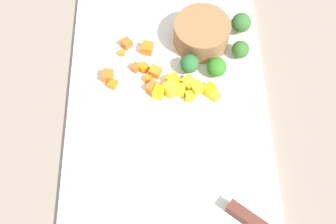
{
  "coord_description": "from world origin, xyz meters",
  "views": [
    {
      "loc": [
        0.27,
        -0.01,
        0.58
      ],
      "look_at": [
        0.0,
        0.0,
        0.02
      ],
      "focal_mm": 43.16,
      "sensor_mm": 36.0,
      "label": 1
    }
  ],
  "objects": [
    {
      "name": "broccoli_floret_0",
      "position": [
        -0.11,
        0.12,
        0.03
      ],
      "size": [
        0.03,
        0.03,
        0.03
      ],
      "color": "#90BB59",
      "rests_on": "cutting_board"
    },
    {
      "name": "cutting_board",
      "position": [
        0.0,
        0.0,
        0.01
      ],
      "size": [
        0.48,
        0.32,
        0.01
      ],
      "primitive_type": "cube",
      "color": "white",
      "rests_on": "ground_plane"
    },
    {
      "name": "carrot_dice_3",
      "position": [
        -0.05,
        -0.02,
        0.02
      ],
      "size": [
        0.03,
        0.03,
        0.01
      ],
      "primitive_type": "cube",
      "rotation": [
        0.0,
        0.0,
        0.9
      ],
      "color": "orange",
      "rests_on": "cutting_board"
    },
    {
      "name": "pepper_dice_1",
      "position": [
        -0.04,
        0.07,
        0.02
      ],
      "size": [
        0.02,
        0.02,
        0.02
      ],
      "primitive_type": "cube",
      "rotation": [
        0.0,
        0.0,
        0.65
      ],
      "color": "yellow",
      "rests_on": "cutting_board"
    },
    {
      "name": "pepper_dice_7",
      "position": [
        -0.04,
        0.05,
        0.02
      ],
      "size": [
        0.02,
        0.02,
        0.02
      ],
      "primitive_type": "cube",
      "rotation": [
        0.0,
        0.0,
        0.51
      ],
      "color": "yellow",
      "rests_on": "cutting_board"
    },
    {
      "name": "broccoli_floret_3",
      "position": [
        -0.08,
        0.04,
        0.03
      ],
      "size": [
        0.03,
        0.03,
        0.04
      ],
      "color": "#8CC16C",
      "rests_on": "cutting_board"
    },
    {
      "name": "broccoli_floret_1",
      "position": [
        -0.16,
        0.13,
        0.04
      ],
      "size": [
        0.03,
        0.03,
        0.04
      ],
      "color": "#91BB6B",
      "rests_on": "cutting_board"
    },
    {
      "name": "carrot_dice_9",
      "position": [
        -0.07,
        -0.02,
        0.02
      ],
      "size": [
        0.02,
        0.02,
        0.02
      ],
      "primitive_type": "cube",
      "rotation": [
        0.0,
        0.0,
        2.67
      ],
      "color": "orange",
      "rests_on": "cutting_board"
    },
    {
      "name": "pepper_dice_8",
      "position": [
        -0.04,
        0.01,
        0.02
      ],
      "size": [
        0.03,
        0.03,
        0.02
      ],
      "primitive_type": "cube",
      "rotation": [
        0.0,
        0.0,
        0.63
      ],
      "color": "yellow",
      "rests_on": "cutting_board"
    },
    {
      "name": "carrot_dice_1",
      "position": [
        -0.05,
        -0.09,
        0.02
      ],
      "size": [
        0.02,
        0.02,
        0.01
      ],
      "primitive_type": "cube",
      "rotation": [
        0.0,
        0.0,
        2.67
      ],
      "color": "orange",
      "rests_on": "cutting_board"
    },
    {
      "name": "carrot_dice_5",
      "position": [
        -0.13,
        -0.07,
        0.02
      ],
      "size": [
        0.02,
        0.02,
        0.02
      ],
      "primitive_type": "cube",
      "rotation": [
        0.0,
        0.0,
        2.31
      ],
      "color": "orange",
      "rests_on": "cutting_board"
    },
    {
      "name": "chef_knife",
      "position": [
        0.14,
        0.08,
        0.02
      ],
      "size": [
        0.19,
        0.24,
        0.02
      ],
      "rotation": [
        0.0,
        0.0,
        4.06
      ],
      "color": "silver",
      "rests_on": "cutting_board"
    },
    {
      "name": "pepper_dice_2",
      "position": [
        -0.03,
        0.08,
        0.02
      ],
      "size": [
        0.02,
        0.02,
        0.01
      ],
      "primitive_type": "cube",
      "rotation": [
        0.0,
        0.0,
        2.37
      ],
      "color": "yellow",
      "rests_on": "cutting_board"
    },
    {
      "name": "carrot_dice_0",
      "position": [
        -0.08,
        -0.05,
        0.02
      ],
      "size": [
        0.02,
        0.02,
        0.01
      ],
      "primitive_type": "cube",
      "rotation": [
        0.0,
        0.0,
        2.37
      ],
      "color": "orange",
      "rests_on": "cutting_board"
    },
    {
      "name": "prep_bowl",
      "position": [
        -0.14,
        0.06,
        0.03
      ],
      "size": [
        0.09,
        0.09,
        0.04
      ],
      "primitive_type": "cylinder",
      "color": "#92663F",
      "rests_on": "cutting_board"
    },
    {
      "name": "broccoli_floret_2",
      "position": [
        -0.07,
        0.08,
        0.03
      ],
      "size": [
        0.03,
        0.03,
        0.03
      ],
      "color": "#88AE66",
      "rests_on": "cutting_board"
    },
    {
      "name": "pepper_dice_3",
      "position": [
        -0.05,
        0.03,
        0.02
      ],
      "size": [
        0.03,
        0.03,
        0.02
      ],
      "primitive_type": "cube",
      "rotation": [
        0.0,
        0.0,
        2.25
      ],
      "color": "yellow",
      "rests_on": "cutting_board"
    },
    {
      "name": "pepper_dice_0",
      "position": [
        -0.04,
        -0.01,
        0.02
      ],
      "size": [
        0.02,
        0.02,
        0.02
      ],
      "primitive_type": "cube",
      "rotation": [
        0.0,
        0.0,
        1.16
      ],
      "color": "yellow",
      "rests_on": "cutting_board"
    },
    {
      "name": "carrot_dice_4",
      "position": [
        -0.11,
        -0.07,
        0.02
      ],
      "size": [
        0.01,
        0.01,
        0.01
      ],
      "primitive_type": "cube",
      "rotation": [
        0.0,
        0.0,
        3.04
      ],
      "color": "orange",
      "rests_on": "cutting_board"
    },
    {
      "name": "carrot_dice_7",
      "position": [
        -0.06,
        -0.03,
        0.02
      ],
      "size": [
        0.01,
        0.01,
        0.01
      ],
      "primitive_type": "cube",
      "rotation": [
        0.0,
        0.0,
        1.46
      ],
      "color": "orange",
      "rests_on": "cutting_board"
    },
    {
      "name": "pepper_dice_4",
      "position": [
        -0.06,
        0.01,
        0.02
      ],
      "size": [
        0.02,
        0.02,
        0.02
      ],
      "primitive_type": "cube",
      "rotation": [
        0.0,
        0.0,
        2.1
      ],
      "color": "yellow",
      "rests_on": "cutting_board"
    },
    {
      "name": "carrot_dice_2",
      "position": [
        -0.08,
        -0.04,
        0.02
      ],
      "size": [
        0.02,
        0.02,
        0.01
      ],
      "primitive_type": "cube",
      "rotation": [
        0.0,
        0.0,
        0.69
      ],
      "color": "orange",
      "rests_on": "cutting_board"
    },
    {
      "name": "ground_plane",
      "position": [
        0.0,
        0.0,
        0.0
      ],
      "size": [
        4.0,
        4.0,
        0.0
      ],
      "primitive_type": "plane",
      "color": "gray"
    },
    {
      "name": "pepper_dice_6",
      "position": [
        -0.03,
        0.03,
        0.02
      ],
      "size": [
        0.02,
        0.01,
        0.01
      ],
      "primitive_type": "cube",
      "rotation": [
        0.0,
        0.0,
        1.67
      ],
      "color": "yellow",
      "rests_on": "cutting_board"
    },
    {
      "name": "carrot_dice_8",
      "position": [
        -0.12,
        -0.03,
        0.02
      ],
      "size": [
        0.02,
        0.02,
        0.02
      ],
      "primitive_type": "cube",
      "rotation": [
        0.0,
        0.0,
        1.35
      ],
      "color": "orange",
      "rests_on": "cutting_board"
    },
    {
      "name": "pepper_dice_5",
      "position": [
        -0.04,
        0.02,
        0.02
      ],
      "size": [
        0.02,
        0.02,
        0.02
      ],
      "primitive_type": "cube",
      "rotation": [
        0.0,
        0.0,
        1.34
      ],
      "color": "yellow",
      "rests_on": "cutting_board"
    },
    {
      "name": "carrot_dice_6",
      "position": [
        -0.07,
        -0.1,
        0.02
      ],
      "size": [
        0.02,
        0.02,
        0.02
      ],
      "primitive_type": "cube",
      "rotation": [
        0.0,
        0.0,
        1.43
      ],
      "color": "orange",
      "rests_on": "cutting_board"
    }
  ]
}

